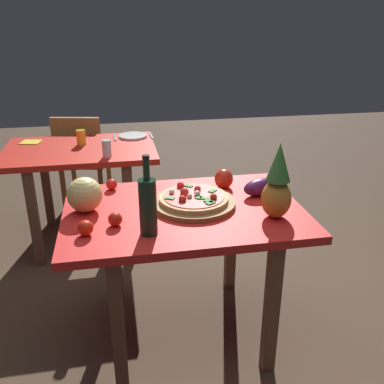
{
  "coord_description": "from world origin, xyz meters",
  "views": [
    {
      "loc": [
        -0.31,
        -1.85,
        1.61
      ],
      "look_at": [
        0.06,
        0.08,
        0.79
      ],
      "focal_mm": 39.63,
      "sensor_mm": 36.0,
      "label": 1
    }
  ],
  "objects_px": {
    "melon": "(85,195)",
    "drinking_glass_juice": "(81,137)",
    "background_table": "(81,162)",
    "eggplant": "(261,187)",
    "dinner_plate": "(133,136)",
    "tomato_by_bottle": "(112,184)",
    "dining_chair": "(82,157)",
    "tomato_beside_pepper": "(85,228)",
    "fork_utensil": "(115,137)",
    "pizza_board": "(194,203)",
    "pineapple_left": "(277,185)",
    "napkin_folded": "(31,142)",
    "drinking_glass_water": "(107,149)",
    "bell_pepper": "(224,179)",
    "tomato_at_corner": "(115,219)",
    "pizza": "(193,198)",
    "knife_utensil": "(151,136)",
    "display_table": "(184,226)",
    "wine_bottle": "(148,205)"
  },
  "relations": [
    {
      "from": "dining_chair",
      "to": "eggplant",
      "type": "bearing_deg",
      "value": 133.4
    },
    {
      "from": "pineapple_left",
      "to": "fork_utensil",
      "type": "xyz_separation_m",
      "value": [
        -0.71,
        1.55,
        -0.15
      ]
    },
    {
      "from": "dinner_plate",
      "to": "drinking_glass_water",
      "type": "bearing_deg",
      "value": -112.67
    },
    {
      "from": "dining_chair",
      "to": "dinner_plate",
      "type": "height_order",
      "value": "dining_chair"
    },
    {
      "from": "dining_chair",
      "to": "tomato_at_corner",
      "type": "relative_size",
      "value": 13.28
    },
    {
      "from": "knife_utensil",
      "to": "bell_pepper",
      "type": "bearing_deg",
      "value": -78.93
    },
    {
      "from": "pizza_board",
      "to": "pineapple_left",
      "type": "relative_size",
      "value": 1.16
    },
    {
      "from": "fork_utensil",
      "to": "display_table",
      "type": "bearing_deg",
      "value": -79.37
    },
    {
      "from": "pineapple_left",
      "to": "fork_utensil",
      "type": "bearing_deg",
      "value": 114.69
    },
    {
      "from": "background_table",
      "to": "dinner_plate",
      "type": "xyz_separation_m",
      "value": [
        0.39,
        0.22,
        0.12
      ]
    },
    {
      "from": "wine_bottle",
      "to": "drinking_glass_water",
      "type": "height_order",
      "value": "wine_bottle"
    },
    {
      "from": "pineapple_left",
      "to": "napkin_folded",
      "type": "height_order",
      "value": "pineapple_left"
    },
    {
      "from": "pizza_board",
      "to": "melon",
      "type": "relative_size",
      "value": 2.47
    },
    {
      "from": "tomato_by_bottle",
      "to": "knife_utensil",
      "type": "bearing_deg",
      "value": 73.47
    },
    {
      "from": "melon",
      "to": "drinking_glass_juice",
      "type": "bearing_deg",
      "value": 93.9
    },
    {
      "from": "background_table",
      "to": "eggplant",
      "type": "distance_m",
      "value": 1.46
    },
    {
      "from": "pizza_board",
      "to": "tomato_at_corner",
      "type": "relative_size",
      "value": 6.48
    },
    {
      "from": "tomato_by_bottle",
      "to": "drinking_glass_juice",
      "type": "relative_size",
      "value": 0.56
    },
    {
      "from": "tomato_beside_pepper",
      "to": "fork_utensil",
      "type": "bearing_deg",
      "value": 84.48
    },
    {
      "from": "background_table",
      "to": "eggplant",
      "type": "height_order",
      "value": "eggplant"
    },
    {
      "from": "drinking_glass_juice",
      "to": "fork_utensil",
      "type": "distance_m",
      "value": 0.28
    },
    {
      "from": "eggplant",
      "to": "napkin_folded",
      "type": "bearing_deg",
      "value": 136.64
    },
    {
      "from": "tomato_by_bottle",
      "to": "dinner_plate",
      "type": "relative_size",
      "value": 0.27
    },
    {
      "from": "pizza_board",
      "to": "tomato_by_bottle",
      "type": "distance_m",
      "value": 0.49
    },
    {
      "from": "pizza",
      "to": "knife_utensil",
      "type": "xyz_separation_m",
      "value": [
        -0.08,
        1.35,
        -0.04
      ]
    },
    {
      "from": "wine_bottle",
      "to": "drinking_glass_juice",
      "type": "relative_size",
      "value": 3.3
    },
    {
      "from": "melon",
      "to": "drinking_glass_water",
      "type": "xyz_separation_m",
      "value": [
        0.1,
        0.84,
        -0.03
      ]
    },
    {
      "from": "pineapple_left",
      "to": "tomato_by_bottle",
      "type": "height_order",
      "value": "pineapple_left"
    },
    {
      "from": "pizza_board",
      "to": "eggplant",
      "type": "distance_m",
      "value": 0.37
    },
    {
      "from": "pizza",
      "to": "drinking_glass_juice",
      "type": "distance_m",
      "value": 1.35
    },
    {
      "from": "dining_chair",
      "to": "eggplant",
      "type": "xyz_separation_m",
      "value": [
        1.02,
        -1.66,
        0.3
      ]
    },
    {
      "from": "dinner_plate",
      "to": "fork_utensil",
      "type": "xyz_separation_m",
      "value": [
        -0.14,
        0.0,
        -0.0
      ]
    },
    {
      "from": "display_table",
      "to": "background_table",
      "type": "height_order",
      "value": "same"
    },
    {
      "from": "dining_chair",
      "to": "pizza_board",
      "type": "height_order",
      "value": "dining_chair"
    },
    {
      "from": "pineapple_left",
      "to": "drinking_glass_water",
      "type": "relative_size",
      "value": 3.09
    },
    {
      "from": "melon",
      "to": "eggplant",
      "type": "distance_m",
      "value": 0.89
    },
    {
      "from": "bell_pepper",
      "to": "drinking_glass_water",
      "type": "bearing_deg",
      "value": 132.88
    },
    {
      "from": "display_table",
      "to": "pineapple_left",
      "type": "xyz_separation_m",
      "value": [
        0.4,
        -0.17,
        0.26
      ]
    },
    {
      "from": "bell_pepper",
      "to": "drinking_glass_water",
      "type": "relative_size",
      "value": 0.96
    },
    {
      "from": "bell_pepper",
      "to": "napkin_folded",
      "type": "xyz_separation_m",
      "value": [
        -1.18,
        1.13,
        -0.05
      ]
    },
    {
      "from": "drinking_glass_juice",
      "to": "dinner_plate",
      "type": "bearing_deg",
      "value": 20.1
    },
    {
      "from": "drinking_glass_juice",
      "to": "fork_utensil",
      "type": "height_order",
      "value": "drinking_glass_juice"
    },
    {
      "from": "background_table",
      "to": "fork_utensil",
      "type": "xyz_separation_m",
      "value": [
        0.25,
        0.22,
        0.11
      ]
    },
    {
      "from": "background_table",
      "to": "tomato_by_bottle",
      "type": "relative_size",
      "value": 17.74
    },
    {
      "from": "melon",
      "to": "eggplant",
      "type": "xyz_separation_m",
      "value": [
        0.89,
        0.03,
        -0.04
      ]
    },
    {
      "from": "bell_pepper",
      "to": "drinking_glass_juice",
      "type": "relative_size",
      "value": 1.03
    },
    {
      "from": "background_table",
      "to": "melon",
      "type": "xyz_separation_m",
      "value": [
        0.09,
        -1.09,
        0.19
      ]
    },
    {
      "from": "bell_pepper",
      "to": "wine_bottle",
      "type": "bearing_deg",
      "value": -134.61
    },
    {
      "from": "tomato_by_bottle",
      "to": "tomato_beside_pepper",
      "type": "distance_m",
      "value": 0.52
    },
    {
      "from": "dining_chair",
      "to": "dinner_plate",
      "type": "xyz_separation_m",
      "value": [
        0.43,
        -0.37,
        0.26
      ]
    }
  ]
}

